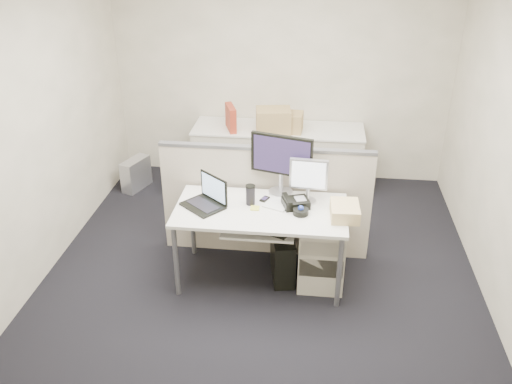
# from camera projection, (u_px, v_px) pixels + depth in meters

# --- Properties ---
(floor) EXTENTS (4.00, 4.50, 0.01)m
(floor) POSITION_uv_depth(u_px,v_px,m) (260.00, 277.00, 5.06)
(floor) COLOR black
(floor) RESTS_ON ground
(wall_back) EXTENTS (4.00, 0.02, 2.70)m
(wall_back) POSITION_uv_depth(u_px,v_px,m) (281.00, 70.00, 6.40)
(wall_back) COLOR beige
(wall_back) RESTS_ON ground
(wall_front) EXTENTS (4.00, 0.02, 2.70)m
(wall_front) POSITION_uv_depth(u_px,v_px,m) (208.00, 334.00, 2.45)
(wall_front) COLOR beige
(wall_front) RESTS_ON ground
(wall_left) EXTENTS (0.02, 4.50, 2.70)m
(wall_left) POSITION_uv_depth(u_px,v_px,m) (29.00, 133.00, 4.63)
(wall_left) COLOR beige
(wall_left) RESTS_ON ground
(desk) EXTENTS (1.50, 0.75, 0.73)m
(desk) POSITION_uv_depth(u_px,v_px,m) (261.00, 215.00, 4.74)
(desk) COLOR silver
(desk) RESTS_ON floor
(keyboard_tray) EXTENTS (0.62, 0.32, 0.02)m
(keyboard_tray) POSITION_uv_depth(u_px,v_px,m) (258.00, 231.00, 4.61)
(keyboard_tray) COLOR silver
(keyboard_tray) RESTS_ON desk
(drawer_pedestal) EXTENTS (0.40, 0.55, 0.65)m
(drawer_pedestal) POSITION_uv_depth(u_px,v_px,m) (322.00, 249.00, 4.89)
(drawer_pedestal) COLOR beige
(drawer_pedestal) RESTS_ON floor
(cubicle_partition) EXTENTS (2.00, 0.06, 1.10)m
(cubicle_partition) POSITION_uv_depth(u_px,v_px,m) (266.00, 202.00, 5.19)
(cubicle_partition) COLOR #C1B3A1
(cubicle_partition) RESTS_ON floor
(back_counter) EXTENTS (2.00, 0.60, 0.72)m
(back_counter) POSITION_uv_depth(u_px,v_px,m) (278.00, 157.00, 6.58)
(back_counter) COLOR beige
(back_counter) RESTS_ON floor
(monitor_main) EXTENTS (0.61, 0.36, 0.57)m
(monitor_main) POSITION_uv_depth(u_px,v_px,m) (281.00, 165.00, 4.85)
(monitor_main) COLOR black
(monitor_main) RESTS_ON desk
(monitor_small) EXTENTS (0.34, 0.19, 0.41)m
(monitor_small) POSITION_uv_depth(u_px,v_px,m) (308.00, 181.00, 4.74)
(monitor_small) COLOR #B7B7BC
(monitor_small) RESTS_ON desk
(laptop) EXTENTS (0.44, 0.43, 0.26)m
(laptop) POSITION_uv_depth(u_px,v_px,m) (202.00, 194.00, 4.69)
(laptop) COLOR black
(laptop) RESTS_ON desk
(trackball) EXTENTS (0.15, 0.15, 0.05)m
(trackball) POSITION_uv_depth(u_px,v_px,m) (301.00, 212.00, 4.62)
(trackball) COLOR black
(trackball) RESTS_ON desk
(desk_phone) EXTENTS (0.27, 0.24, 0.07)m
(desk_phone) POSITION_uv_depth(u_px,v_px,m) (296.00, 203.00, 4.74)
(desk_phone) COLOR black
(desk_phone) RESTS_ON desk
(paper_stack) EXTENTS (0.29, 0.32, 0.01)m
(paper_stack) POSITION_uv_depth(u_px,v_px,m) (279.00, 203.00, 4.80)
(paper_stack) COLOR silver
(paper_stack) RESTS_ON desk
(sticky_pad) EXTENTS (0.08, 0.08, 0.01)m
(sticky_pad) POSITION_uv_depth(u_px,v_px,m) (255.00, 208.00, 4.72)
(sticky_pad) COLOR #D6DB3C
(sticky_pad) RESTS_ON desk
(travel_mug) EXTENTS (0.10, 0.10, 0.17)m
(travel_mug) POSITION_uv_depth(u_px,v_px,m) (250.00, 195.00, 4.75)
(travel_mug) COLOR black
(travel_mug) RESTS_ON desk
(banana) EXTENTS (0.17, 0.08, 0.04)m
(banana) POSITION_uv_depth(u_px,v_px,m) (293.00, 203.00, 4.76)
(banana) COLOR gold
(banana) RESTS_ON desk
(cellphone) EXTENTS (0.09, 0.11, 0.01)m
(cellphone) POSITION_uv_depth(u_px,v_px,m) (265.00, 199.00, 4.86)
(cellphone) COLOR black
(cellphone) RESTS_ON desk
(manila_folders) EXTENTS (0.25, 0.31, 0.11)m
(manila_folders) POSITION_uv_depth(u_px,v_px,m) (345.00, 211.00, 4.57)
(manila_folders) COLOR #D9C583
(manila_folders) RESTS_ON desk
(keyboard) EXTENTS (0.53, 0.37, 0.03)m
(keyboard) POSITION_uv_depth(u_px,v_px,m) (263.00, 226.00, 4.63)
(keyboard) COLOR black
(keyboard) RESTS_ON keyboard_tray
(pc_tower_desk) EXTENTS (0.27, 0.49, 0.43)m
(pc_tower_desk) POSITION_uv_depth(u_px,v_px,m) (283.00, 256.00, 4.98)
(pc_tower_desk) COLOR black
(pc_tower_desk) RESTS_ON floor
(pc_tower_spare_dark) EXTENTS (0.34, 0.53, 0.46)m
(pc_tower_spare_dark) POSITION_uv_depth(u_px,v_px,m) (188.00, 173.00, 6.49)
(pc_tower_spare_dark) COLOR black
(pc_tower_spare_dark) RESTS_ON floor
(pc_tower_spare_silver) EXTENTS (0.29, 0.43, 0.38)m
(pc_tower_spare_silver) POSITION_uv_depth(u_px,v_px,m) (136.00, 174.00, 6.57)
(pc_tower_spare_silver) COLOR #B7B7BC
(pc_tower_spare_silver) RESTS_ON floor
(cardboard_box_left) EXTENTS (0.43, 0.35, 0.30)m
(cardboard_box_left) POSITION_uv_depth(u_px,v_px,m) (273.00, 121.00, 6.24)
(cardboard_box_left) COLOR #A58B4C
(cardboard_box_left) RESTS_ON back_counter
(cardboard_box_right) EXTENTS (0.35, 0.28, 0.24)m
(cardboard_box_right) POSITION_uv_depth(u_px,v_px,m) (288.00, 123.00, 6.28)
(cardboard_box_right) COLOR #A58B4C
(cardboard_box_right) RESTS_ON back_counter
(red_binder) EXTENTS (0.18, 0.33, 0.31)m
(red_binder) POSITION_uv_depth(u_px,v_px,m) (231.00, 119.00, 6.31)
(red_binder) COLOR #9E311D
(red_binder) RESTS_ON back_counter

